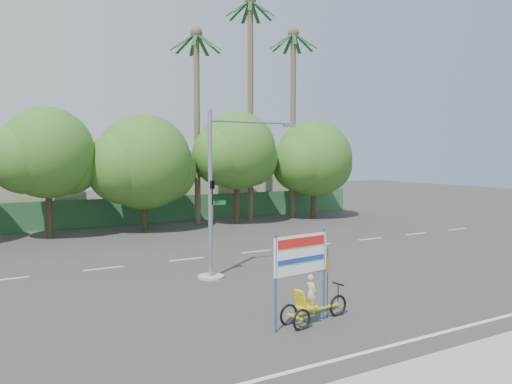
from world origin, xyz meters
TOP-DOWN VIEW (x-y plane):
  - ground at (0.00, 0.00)m, footprint 120.00×120.00m
  - sidewalk_near at (0.00, -7.50)m, footprint 50.00×2.40m
  - fence at (0.00, 21.50)m, footprint 38.00×0.08m
  - building_right at (8.00, 26.00)m, footprint 14.00×8.00m
  - tree_left at (-7.05, 18.00)m, footprint 6.66×5.60m
  - tree_center at (-1.05, 18.00)m, footprint 7.62×6.40m
  - tree_right at (5.95, 18.00)m, footprint 6.90×5.80m
  - tree_far_right at (12.95, 18.00)m, footprint 7.38×6.20m
  - palm_tall at (8.00, 19.50)m, footprint 3.73×3.79m
  - palm_mid at (12.00, 19.50)m, footprint 3.73×3.79m
  - palm_short at (3.50, 19.50)m, footprint 3.73×3.79m
  - traffic_signal at (-2.20, 3.98)m, footprint 4.72×1.10m
  - trike_billboard at (-2.29, -2.64)m, footprint 2.96×0.82m

SIDE VIEW (x-z plane):
  - ground at x=0.00m, z-range 0.00..0.00m
  - sidewalk_near at x=0.00m, z-range 0.00..0.12m
  - fence at x=0.00m, z-range 0.00..2.00m
  - trike_billboard at x=-2.29m, z-range -0.28..2.63m
  - building_right at x=8.00m, z-range 0.00..3.60m
  - traffic_signal at x=-2.20m, z-range -0.58..6.42m
  - tree_center at x=-1.05m, z-range 0.54..8.39m
  - tree_far_right at x=12.95m, z-range 0.68..8.61m
  - tree_left at x=-7.05m, z-range 1.02..9.09m
  - tree_right at x=5.95m, z-range 1.06..9.42m
  - palm_short at x=3.50m, z-range 1.64..16.09m
  - palm_mid at x=12.00m, z-range 1.67..17.12m
  - palm_tall at x=8.00m, z-range 1.74..19.19m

